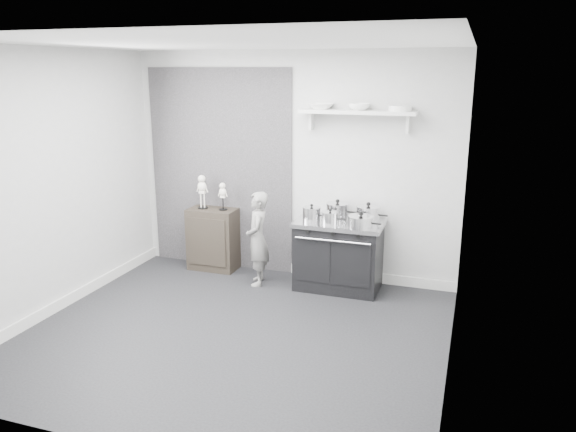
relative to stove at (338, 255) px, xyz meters
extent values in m
plane|color=black|center=(-0.67, -1.48, -0.41)|extent=(4.00, 4.00, 0.00)
cube|color=#AEAEAB|center=(-0.67, 0.32, 0.94)|extent=(4.00, 0.02, 2.70)
cube|color=#AEAEAB|center=(-0.67, -3.28, 0.94)|extent=(4.00, 0.02, 2.70)
cube|color=#AEAEAB|center=(-2.67, -1.48, 0.94)|extent=(0.02, 3.60, 2.70)
cube|color=#AEAEAB|center=(1.33, -1.48, 0.94)|extent=(0.02, 3.60, 2.70)
cube|color=silver|center=(-0.67, -1.48, 2.29)|extent=(4.00, 3.60, 0.02)
cube|color=black|center=(-1.62, 0.31, 0.84)|extent=(1.90, 0.02, 2.50)
cube|color=silver|center=(0.33, 0.30, -0.35)|extent=(2.00, 0.03, 0.12)
cube|color=silver|center=(-2.65, -1.48, -0.35)|extent=(0.03, 3.60, 0.12)
cube|color=silver|center=(0.13, 0.19, 1.61)|extent=(1.30, 0.26, 0.04)
cube|color=silver|center=(-0.42, 0.26, 1.49)|extent=(0.03, 0.12, 0.20)
cube|color=silver|center=(0.68, 0.26, 1.49)|extent=(0.03, 0.12, 0.20)
cube|color=black|center=(0.00, 0.00, -0.03)|extent=(0.95, 0.57, 0.76)
cube|color=silver|center=(0.00, 0.00, 0.38)|extent=(1.01, 0.61, 0.05)
cube|color=black|center=(-0.23, -0.28, -0.01)|extent=(0.40, 0.02, 0.49)
cube|color=black|center=(0.23, -0.28, -0.01)|extent=(0.40, 0.02, 0.49)
cylinder|color=silver|center=(0.00, -0.31, 0.26)|extent=(0.85, 0.02, 0.02)
cylinder|color=black|center=(-0.28, -0.29, 0.33)|extent=(0.04, 0.03, 0.04)
cylinder|color=black|center=(0.00, -0.29, 0.33)|extent=(0.04, 0.03, 0.04)
cylinder|color=black|center=(0.28, -0.29, 0.33)|extent=(0.04, 0.03, 0.04)
cube|color=black|center=(-1.66, 0.13, -0.01)|extent=(0.60, 0.35, 0.78)
imported|color=gray|center=(-0.93, -0.18, 0.15)|extent=(0.38, 0.47, 1.12)
cylinder|color=silver|center=(-0.30, -0.09, 0.47)|extent=(0.20, 0.20, 0.15)
cylinder|color=silver|center=(-0.30, -0.09, 0.56)|extent=(0.21, 0.21, 0.01)
sphere|color=black|center=(-0.30, -0.09, 0.58)|extent=(0.04, 0.04, 0.04)
cylinder|color=black|center=(-0.16, -0.09, 0.47)|extent=(0.10, 0.02, 0.02)
cylinder|color=silver|center=(-0.06, 0.15, 0.48)|extent=(0.26, 0.26, 0.16)
cylinder|color=silver|center=(-0.06, 0.15, 0.57)|extent=(0.27, 0.27, 0.01)
sphere|color=black|center=(-0.06, 0.15, 0.60)|extent=(0.05, 0.05, 0.05)
cylinder|color=black|center=(0.11, 0.15, 0.48)|extent=(0.10, 0.02, 0.02)
cylinder|color=silver|center=(0.30, 0.12, 0.48)|extent=(0.27, 0.27, 0.16)
cylinder|color=silver|center=(0.30, 0.12, 0.57)|extent=(0.28, 0.28, 0.01)
sphere|color=black|center=(0.30, 0.12, 0.60)|extent=(0.05, 0.05, 0.05)
cylinder|color=black|center=(0.48, 0.12, 0.48)|extent=(0.10, 0.02, 0.02)
cylinder|color=silver|center=(0.28, -0.19, 0.46)|extent=(0.27, 0.27, 0.12)
cylinder|color=silver|center=(0.28, -0.19, 0.53)|extent=(0.28, 0.28, 0.01)
sphere|color=black|center=(0.28, -0.19, 0.56)|extent=(0.05, 0.05, 0.05)
cylinder|color=black|center=(0.46, -0.19, 0.46)|extent=(0.10, 0.02, 0.02)
cylinder|color=silver|center=(-0.07, -0.14, 0.46)|extent=(0.19, 0.19, 0.12)
cylinder|color=silver|center=(-0.07, -0.14, 0.53)|extent=(0.20, 0.20, 0.01)
sphere|color=black|center=(-0.07, -0.14, 0.56)|extent=(0.03, 0.03, 0.03)
cylinder|color=black|center=(0.06, -0.14, 0.46)|extent=(0.10, 0.02, 0.02)
imported|color=white|center=(-0.29, 0.19, 1.67)|extent=(0.28, 0.28, 0.07)
imported|color=white|center=(0.15, 0.19, 1.67)|extent=(0.24, 0.24, 0.07)
cylinder|color=white|center=(0.59, 0.19, 1.66)|extent=(0.25, 0.25, 0.06)
camera|label=1|loc=(1.42, -6.00, 2.08)|focal=35.00mm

